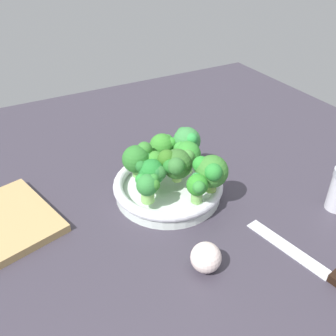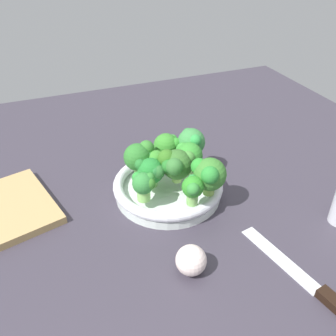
% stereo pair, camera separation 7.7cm
% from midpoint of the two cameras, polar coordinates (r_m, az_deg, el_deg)
% --- Properties ---
extents(ground_plane, '(1.30, 1.30, 0.03)m').
position_cam_midpoint_polar(ground_plane, '(0.82, 4.94, -4.72)').
color(ground_plane, '#38333F').
extents(bowl, '(0.23, 0.23, 0.04)m').
position_cam_midpoint_polar(bowl, '(0.80, 2.76, -3.02)').
color(bowl, white).
rests_on(bowl, ground_plane).
extents(broccoli_floret_0, '(0.05, 0.05, 0.06)m').
position_cam_midpoint_polar(broccoli_floret_0, '(0.78, 0.69, 0.96)').
color(broccoli_floret_0, '#83CF5E').
rests_on(broccoli_floret_0, bowl).
extents(broccoli_floret_1, '(0.05, 0.04, 0.06)m').
position_cam_midpoint_polar(broccoli_floret_1, '(0.71, -0.64, -2.56)').
color(broccoli_floret_1, '#8FD669').
rests_on(broccoli_floret_1, bowl).
extents(broccoli_floret_2, '(0.07, 0.07, 0.08)m').
position_cam_midpoint_polar(broccoli_floret_2, '(0.73, 9.25, -1.03)').
color(broccoli_floret_2, '#88B74F').
rests_on(broccoli_floret_2, bowl).
extents(broccoli_floret_3, '(0.06, 0.06, 0.08)m').
position_cam_midpoint_polar(broccoli_floret_3, '(0.83, 6.24, 3.88)').
color(broccoli_floret_3, '#7BB352').
rests_on(broccoli_floret_3, bowl).
extents(broccoli_floret_4, '(0.06, 0.06, 0.06)m').
position_cam_midpoint_polar(broccoli_floret_4, '(0.75, 0.32, -0.63)').
color(broccoli_floret_4, '#76B25A').
rests_on(broccoli_floret_4, bowl).
extents(broccoli_floret_5, '(0.06, 0.06, 0.07)m').
position_cam_midpoint_polar(broccoli_floret_5, '(0.78, 5.93, 1.78)').
color(broccoli_floret_5, '#9AD975').
rests_on(broccoli_floret_5, bowl).
extents(broccoli_floret_6, '(0.05, 0.04, 0.06)m').
position_cam_midpoint_polar(broccoli_floret_6, '(0.70, 6.92, -3.07)').
color(broccoli_floret_6, '#81C260').
rests_on(broccoli_floret_6, bowl).
extents(broccoli_floret_7, '(0.06, 0.06, 0.07)m').
position_cam_midpoint_polar(broccoli_floret_7, '(0.83, 2.52, 3.28)').
color(broccoli_floret_7, '#76B959').
rests_on(broccoli_floret_7, bowl).
extents(broccoli_floret_8, '(0.07, 0.07, 0.07)m').
position_cam_midpoint_polar(broccoli_floret_8, '(0.75, 4.02, 0.39)').
color(broccoli_floret_8, '#A2CA65').
rests_on(broccoli_floret_8, bowl).
extents(broccoli_floret_9, '(0.06, 0.07, 0.07)m').
position_cam_midpoint_polar(broccoli_floret_9, '(0.78, -1.61, 1.79)').
color(broccoli_floret_9, '#82C963').
rests_on(broccoli_floret_9, bowl).
extents(knife, '(0.27, 0.07, 0.01)m').
position_cam_midpoint_polar(knife, '(0.68, 25.32, -16.75)').
color(knife, silver).
rests_on(knife, ground_plane).
extents(cutting_board, '(0.24, 0.20, 0.02)m').
position_cam_midpoint_polar(cutting_board, '(0.81, -20.49, -5.78)').
color(cutting_board, tan).
rests_on(cutting_board, ground_plane).
extents(garlic_bulb, '(0.05, 0.05, 0.05)m').
position_cam_midpoint_polar(garlic_bulb, '(0.64, 7.09, -13.95)').
color(garlic_bulb, '#F3DCD4').
rests_on(garlic_bulb, ground_plane).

